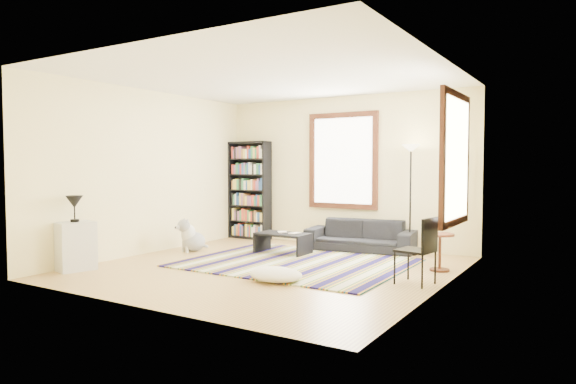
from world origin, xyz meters
The scene contains 21 objects.
floor centered at (0.00, 0.00, -0.05)m, with size 5.00×5.00×0.10m, color tan.
ceiling centered at (0.00, 0.00, 2.85)m, with size 5.00×5.00×0.10m, color white.
wall_back centered at (0.00, 2.55, 1.40)m, with size 5.00×0.10×2.80m, color #FFF1AB.
wall_front centered at (0.00, -2.55, 1.40)m, with size 5.00×0.10×2.80m, color #FFF1AB.
wall_left centered at (-2.55, 0.00, 1.40)m, with size 0.10×5.00×2.80m, color #FFF1AB.
wall_right centered at (2.55, 0.00, 1.40)m, with size 0.10×5.00×2.80m, color #FFF1AB.
window_back centered at (0.00, 2.47, 1.60)m, with size 1.20×0.06×1.60m, color white.
window_right centered at (2.47, 0.80, 1.60)m, with size 0.06×1.20×1.60m, color white.
rug centered at (0.15, 0.49, 0.01)m, with size 3.28×2.62×0.02m, color #110C3E.
sofa centered at (0.55, 2.05, 0.28)m, with size 0.74×1.88×0.55m, color black.
bookshelf centered at (-2.04, 2.32, 1.00)m, with size 0.90×0.30×2.00m, color black.
coffee_table centered at (-0.47, 1.09, 0.18)m, with size 0.90×0.50×0.36m, color black.
book_a centered at (-0.57, 1.09, 0.37)m, with size 0.20×0.15×0.02m, color beige.
book_b centered at (-0.32, 1.14, 0.37)m, with size 0.14×0.19×0.01m, color beige.
floor_cushion centered at (0.56, -0.72, 0.09)m, with size 0.73×0.55×0.18m, color white.
floor_lamp centered at (1.41, 2.15, 0.93)m, with size 0.30×0.30×1.86m, color black, non-canonical shape.
side_table centered at (2.20, 1.07, 0.27)m, with size 0.40×0.40×0.54m, color #451F11.
folding_chair centered at (2.15, 0.09, 0.43)m, with size 0.42×0.40×0.86m, color black.
white_cabinet centered at (-2.30, -1.62, 0.35)m, with size 0.38×0.50×0.70m, color silver.
table_lamp centered at (-2.30, -1.62, 0.89)m, with size 0.24×0.24×0.38m, color black, non-canonical shape.
dog centered at (-1.95, 0.50, 0.28)m, with size 0.41×0.57×0.57m, color #B3B3B3, non-canonical shape.
Camera 1 is at (4.15, -6.27, 1.52)m, focal length 32.00 mm.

